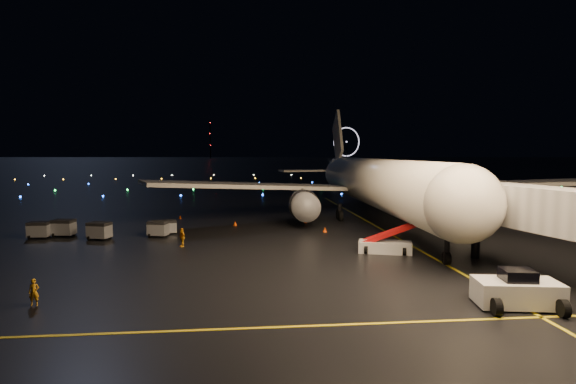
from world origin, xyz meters
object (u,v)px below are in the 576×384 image
belt_loader (385,235)px  baggage_cart_3 (64,228)px  baggage_cart_1 (99,231)px  crew_a (34,292)px  pushback_tug (517,288)px  baggage_cart_2 (158,229)px  crew_c (182,237)px  baggage_cart_0 (167,227)px  baggage_cart_4 (39,230)px  airliner (369,156)px

belt_loader → baggage_cart_3: bearing=178.2°
belt_loader → baggage_cart_1: (-27.27, 8.82, -0.74)m
crew_a → baggage_cart_1: (-2.60, 20.33, 0.11)m
pushback_tug → baggage_cart_2: size_ratio=2.34×
pushback_tug → baggage_cart_2: bearing=145.1°
crew_c → baggage_cart_0: (-2.52, 7.05, -0.15)m
pushback_tug → baggage_cart_4: pushback_tug is taller
baggage_cart_2 → baggage_cart_4: 12.20m
crew_a → baggage_cart_1: 20.49m
airliner → baggage_cart_3: size_ratio=28.11×
crew_c → pushback_tug: bearing=16.0°
airliner → crew_a: bearing=-129.8°
pushback_tug → baggage_cart_4: size_ratio=2.28×
airliner → crew_a: (-29.02, -32.63, -7.64)m
crew_c → baggage_cart_0: 7.49m
crew_a → crew_c: 17.10m
baggage_cart_1 → baggage_cart_4: bearing=-174.6°
pushback_tug → baggage_cart_0: pushback_tug is taller
baggage_cart_2 → airliner: bearing=36.9°
airliner → belt_loader: bearing=-99.8°
crew_c → baggage_cart_3: (-13.27, 6.64, -0.00)m
crew_a → baggage_cart_0: 23.25m
pushback_tug → baggage_cart_0: bearing=142.4°
crew_a → baggage_cart_2: bearing=72.0°
crew_c → baggage_cart_1: bearing=-149.2°
baggage_cart_1 → baggage_cart_0: bearing=39.4°
baggage_cart_1 → belt_loader: bearing=-0.6°
pushback_tug → baggage_cart_3: size_ratio=2.17×
belt_loader → baggage_cart_0: bearing=168.7°
crew_a → baggage_cart_4: (-9.08, 21.70, 0.07)m
crew_a → crew_c: bearing=58.5°
belt_loader → baggage_cart_0: (-20.86, 11.43, -0.88)m
belt_loader → baggage_cart_3: belt_loader is taller
pushback_tug → crew_c: size_ratio=2.55×
baggage_cart_1 → baggage_cart_3: bearing=170.4°
airliner → baggage_cart_1: airliner is taller
pushback_tug → airliner: bearing=97.6°
baggage_cart_1 → crew_a: bearing=-65.4°
baggage_cart_2 → baggage_cart_3: 10.13m
baggage_cart_1 → baggage_cart_3: size_ratio=0.99×
pushback_tug → belt_loader: size_ratio=0.68×
crew_a → crew_c: size_ratio=0.87×
crew_a → baggage_cart_0: bearing=70.8°
belt_loader → crew_c: bearing=-176.0°
belt_loader → baggage_cart_2: 23.69m
baggage_cart_2 → baggage_cart_3: bearing=-173.5°
crew_c → baggage_cart_4: size_ratio=0.89×
pushback_tug → baggage_cart_3: pushback_tug is taller
crew_a → baggage_cart_3: size_ratio=0.74×
baggage_cart_0 → baggage_cart_4: bearing=165.5°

